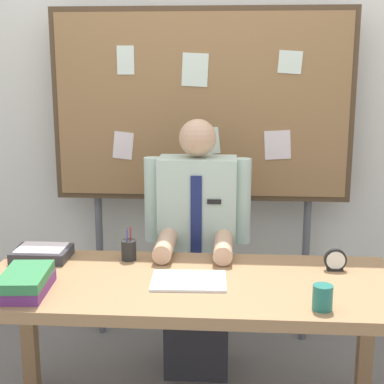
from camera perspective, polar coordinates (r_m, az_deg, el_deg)
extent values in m
cube|color=silver|center=(3.46, 1.15, 7.69)|extent=(6.40, 0.08, 2.70)
cube|color=#9E754C|center=(2.49, -0.29, -9.33)|extent=(1.80, 0.74, 0.05)
cube|color=#9E754C|center=(3.09, -15.94, -12.81)|extent=(0.07, 0.07, 0.69)
cube|color=#9E754C|center=(2.99, 16.93, -13.75)|extent=(0.07, 0.07, 0.69)
cube|color=#2D2D33|center=(3.23, 0.53, -13.67)|extent=(0.34, 0.30, 0.44)
cube|color=#B2CCBC|center=(3.01, 0.55, -3.53)|extent=(0.40, 0.22, 0.74)
sphere|color=tan|center=(2.91, 0.57, 5.41)|extent=(0.19, 0.19, 0.19)
cylinder|color=#B2CCBC|center=(2.97, -3.89, -0.74)|extent=(0.09, 0.09, 0.44)
cylinder|color=#B2CCBC|center=(2.95, 5.00, -0.89)|extent=(0.09, 0.09, 0.44)
cylinder|color=tan|center=(2.78, -2.68, -5.34)|extent=(0.09, 0.30, 0.09)
cylinder|color=tan|center=(2.76, 3.13, -5.46)|extent=(0.09, 0.30, 0.09)
cube|color=navy|center=(2.88, 0.41, -3.10)|extent=(0.06, 0.01, 0.48)
cube|color=black|center=(2.85, 2.22, -0.98)|extent=(0.07, 0.01, 0.02)
cube|color=#4C3823|center=(3.26, 0.97, 8.58)|extent=(1.69, 0.05, 1.08)
cube|color=olive|center=(3.25, 0.96, 8.56)|extent=(1.63, 0.04, 1.02)
cylinder|color=#59595E|center=(3.58, -9.12, -7.03)|extent=(0.04, 0.04, 0.91)
cylinder|color=#59595E|center=(3.51, 11.19, -7.48)|extent=(0.04, 0.04, 0.91)
cube|color=silver|center=(3.22, 9.75, 12.63)|extent=(0.13, 0.00, 0.13)
cube|color=silver|center=(3.26, -6.64, 12.92)|extent=(0.10, 0.00, 0.16)
cube|color=silver|center=(3.22, 0.30, 12.08)|extent=(0.15, 0.00, 0.19)
cube|color=silver|center=(3.30, -6.87, 4.62)|extent=(0.13, 0.00, 0.17)
cube|color=silver|center=(3.25, 8.51, 4.66)|extent=(0.15, 0.00, 0.17)
cube|color=silver|center=(3.24, 1.51, 5.08)|extent=(0.15, 0.00, 0.16)
cube|color=#72337F|center=(2.45, -16.05, -9.03)|extent=(0.18, 0.30, 0.05)
cube|color=#337F47|center=(2.43, -16.28, -8.10)|extent=(0.20, 0.31, 0.04)
cube|color=white|center=(2.46, -0.32, -8.83)|extent=(0.33, 0.24, 0.01)
cylinder|color=black|center=(2.66, 14.08, -6.55)|extent=(0.10, 0.02, 0.10)
cylinder|color=white|center=(2.65, 14.13, -6.64)|extent=(0.08, 0.00, 0.08)
cube|color=black|center=(2.67, 14.03, -7.45)|extent=(0.07, 0.04, 0.01)
cylinder|color=#267266|center=(2.25, 12.87, -10.19)|extent=(0.08, 0.08, 0.10)
cylinder|color=#262626|center=(2.73, -6.32, -5.78)|extent=(0.07, 0.07, 0.09)
cylinder|color=#263399|center=(2.71, -6.48, -5.04)|extent=(0.01, 0.01, 0.15)
cylinder|color=maroon|center=(2.73, -6.13, -4.93)|extent=(0.01, 0.01, 0.15)
cylinder|color=gold|center=(2.71, -6.50, -5.04)|extent=(0.01, 0.01, 0.15)
cube|color=#333338|center=(2.83, -14.71, -5.97)|extent=(0.26, 0.20, 0.05)
cube|color=silver|center=(2.82, -14.74, -5.41)|extent=(0.22, 0.17, 0.01)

